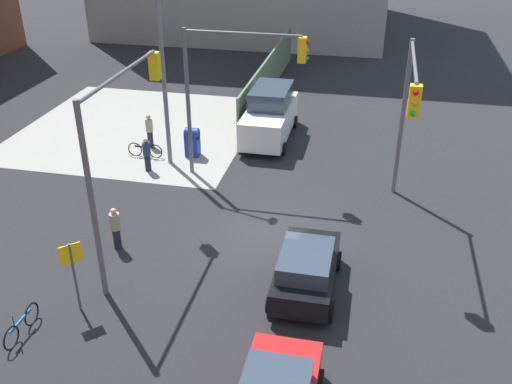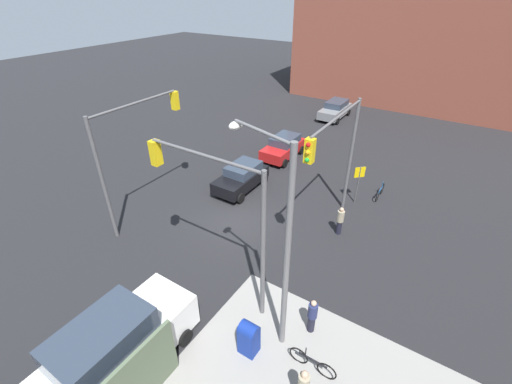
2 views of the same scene
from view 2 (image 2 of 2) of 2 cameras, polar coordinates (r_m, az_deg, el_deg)
ground_plane at (r=19.24m, az=-3.25°, el=-4.74°), size 120.00×120.00×0.00m
building_brick_west at (r=44.75m, az=29.43°, el=23.98°), size 16.00×28.00×16.30m
traffic_signal_nw_corner at (r=16.76m, az=13.49°, el=7.04°), size 6.01×0.36×6.50m
traffic_signal_se_corner at (r=18.36m, az=-19.74°, el=8.15°), size 5.63×0.36×6.50m
traffic_signal_ne_corner at (r=12.42m, az=-6.52°, el=-1.74°), size 0.36×5.21×6.50m
street_lamp_corner at (r=10.64m, az=3.92°, el=-7.57°), size 1.06×2.58×8.00m
warning_sign_two_way at (r=20.76m, az=16.74°, el=2.17°), size 0.48×0.48×2.40m
mailbox_blue at (r=13.05m, az=-1.21°, el=-23.05°), size 0.56×0.64×1.43m
hatchback_black at (r=21.70m, az=-2.44°, el=2.52°), size 3.94×2.02×1.62m
hatchback_red at (r=25.87m, az=4.58°, el=7.50°), size 3.94×2.02×1.62m
coupe_gray at (r=34.84m, az=13.06°, el=13.27°), size 4.37×2.02×1.62m
van_white_delivery at (r=13.02m, az=-22.29°, el=-22.90°), size 5.40×2.32×2.62m
pedestrian_crossing at (r=13.68m, az=9.35°, el=-19.65°), size 0.36×0.36×1.61m
pedestrian_waiting at (r=18.32m, az=13.84°, el=-4.61°), size 0.36×0.36×1.64m
bicycle_leaning_on_fence at (r=13.16m, az=9.35°, el=-26.29°), size 0.05×1.75×0.97m
bicycle_at_crosswalk at (r=22.40m, az=19.96°, el=-0.01°), size 1.75×0.05×0.97m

